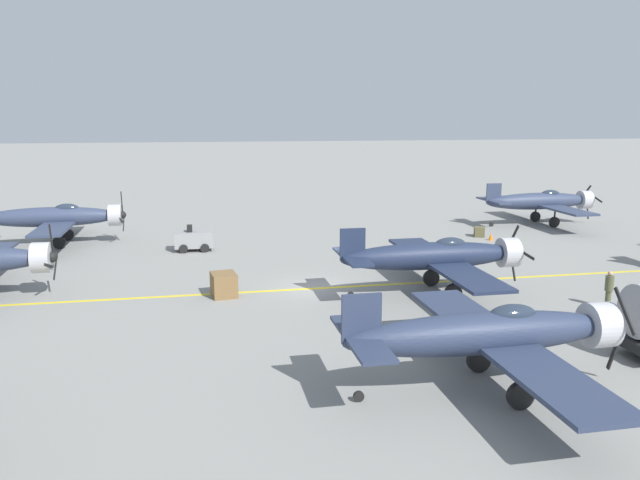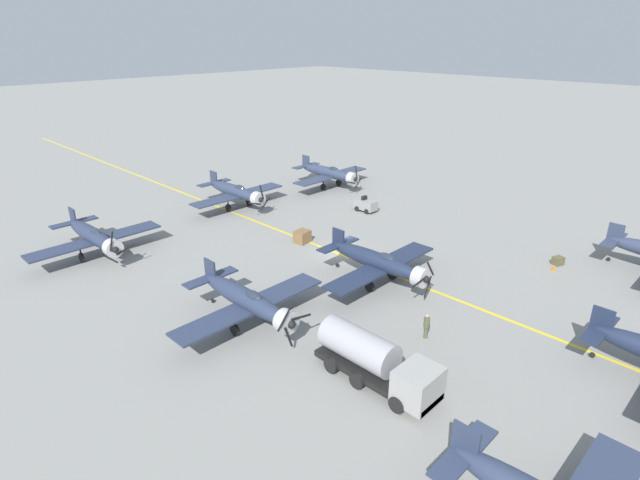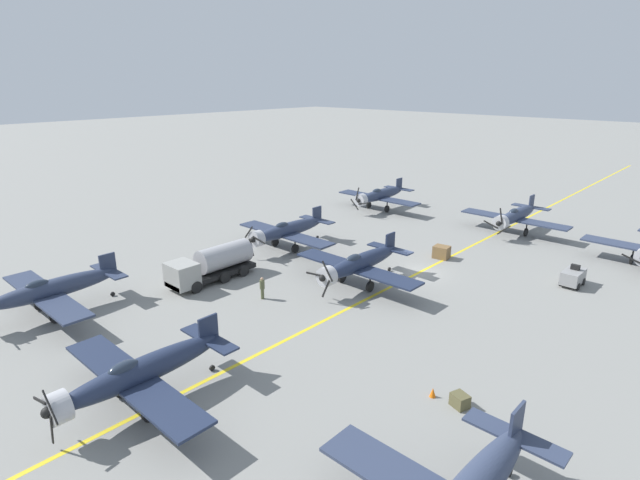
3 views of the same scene
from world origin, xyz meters
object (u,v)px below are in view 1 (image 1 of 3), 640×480
object	(u,v)px
ground_crew_walking	(609,288)
traffic_cone	(491,237)
airplane_mid_right	(491,334)
supply_crate_by_tanker	(479,232)
airplane_mid_center	(436,256)
airplane_near_left	(57,217)
supply_crate_mid_lane	(224,285)
airplane_far_left	(542,201)
tow_tractor	(194,239)

from	to	relation	value
ground_crew_walking	traffic_cone	bearing A→B (deg)	172.60
airplane_mid_right	supply_crate_by_tanker	bearing A→B (deg)	148.15
airplane_mid_center	traffic_cone	world-z (taller)	airplane_mid_center
airplane_near_left	supply_crate_by_tanker	distance (m)	31.49
airplane_near_left	airplane_mid_center	world-z (taller)	airplane_near_left
airplane_mid_right	supply_crate_mid_lane	world-z (taller)	airplane_mid_right
airplane_mid_center	supply_crate_mid_lane	bearing A→B (deg)	-112.92
supply_crate_mid_lane	airplane_near_left	bearing A→B (deg)	-144.53
airplane_near_left	airplane_mid_right	world-z (taller)	airplane_near_left
supply_crate_mid_lane	traffic_cone	size ratio (longest dim) A/B	2.67
airplane_far_left	airplane_mid_right	xyz separation A→B (m)	(29.74, -19.44, -0.00)
airplane_mid_right	supply_crate_by_tanker	world-z (taller)	airplane_mid_right
supply_crate_by_tanker	ground_crew_walking	bearing A→B (deg)	-6.10
tow_tractor	traffic_cone	xyz separation A→B (m)	(0.61, 21.89, -0.52)
airplane_far_left	supply_crate_by_tanker	bearing A→B (deg)	-64.07
ground_crew_walking	traffic_cone	xyz separation A→B (m)	(-16.75, 2.18, -0.73)
airplane_far_left	supply_crate_by_tanker	world-z (taller)	airplane_far_left
airplane_mid_center	airplane_mid_right	world-z (taller)	same
traffic_cone	airplane_mid_right	bearing A→B (deg)	-26.52
airplane_near_left	ground_crew_walking	world-z (taller)	airplane_near_left
airplane_mid_center	supply_crate_by_tanker	xyz separation A→B (m)	(-14.29, 9.25, -1.64)
airplane_mid_center	airplane_near_left	bearing A→B (deg)	-142.15
airplane_mid_center	tow_tractor	xyz separation A→B (m)	(-13.38, -12.41, -1.22)
airplane_near_left	traffic_cone	bearing A→B (deg)	94.15
airplane_near_left	tow_tractor	world-z (taller)	airplane_near_left
ground_crew_walking	supply_crate_by_tanker	bearing A→B (deg)	173.90
airplane_mid_center	tow_tractor	size ratio (longest dim) A/B	4.62
airplane_mid_center	supply_crate_by_tanker	distance (m)	17.10
airplane_far_left	tow_tractor	distance (m)	29.68
airplane_near_left	airplane_mid_right	size ratio (longest dim) A/B	1.00
airplane_near_left	ground_crew_walking	xyz separation A→B (m)	(21.35, 29.35, -1.01)
supply_crate_by_tanker	traffic_cone	bearing A→B (deg)	8.37
tow_tractor	supply_crate_by_tanker	bearing A→B (deg)	92.40
tow_tractor	traffic_cone	bearing A→B (deg)	88.41
ground_crew_walking	supply_crate_mid_lane	bearing A→B (deg)	-107.40
airplane_far_left	supply_crate_by_tanker	distance (m)	8.73
tow_tractor	supply_crate_mid_lane	distance (m)	11.75
tow_tractor	ground_crew_walking	distance (m)	26.26
tow_tractor	traffic_cone	distance (m)	21.90
airplane_mid_center	traffic_cone	size ratio (longest dim) A/B	21.82
airplane_near_left	airplane_far_left	size ratio (longest dim) A/B	1.00
airplane_mid_right	ground_crew_walking	size ratio (longest dim) A/B	6.52
airplane_near_left	airplane_mid_center	size ratio (longest dim) A/B	1.00
airplane_mid_right	tow_tractor	size ratio (longest dim) A/B	4.62
ground_crew_walking	airplane_near_left	bearing A→B (deg)	-126.04
airplane_mid_right	airplane_near_left	bearing A→B (deg)	-153.08
airplane_near_left	tow_tractor	distance (m)	10.50
airplane_mid_right	ground_crew_walking	bearing A→B (deg)	119.87
airplane_mid_right	supply_crate_mid_lane	distance (m)	15.62
airplane_mid_right	traffic_cone	distance (m)	27.11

